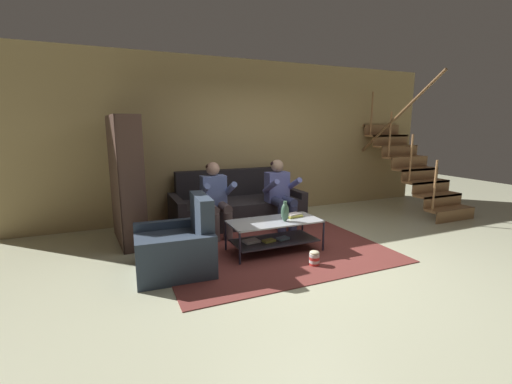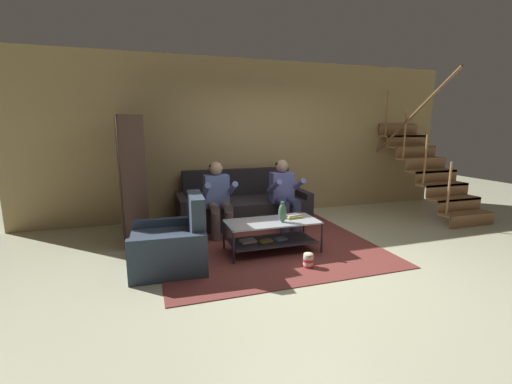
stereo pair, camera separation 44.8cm
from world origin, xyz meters
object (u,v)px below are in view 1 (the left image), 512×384
object	(u,v)px
person_seated_left	(216,196)
book_stack	(293,215)
person_seated_right	(280,191)
armchair	(177,248)
couch	(237,207)
bookshelf	(125,193)
coffee_table	(274,231)
popcorn_tub	(314,258)
vase	(285,212)

from	to	relation	value
person_seated_left	book_stack	size ratio (longest dim) A/B	4.62
person_seated_left	person_seated_right	world-z (taller)	person_seated_left
armchair	couch	bearing A→B (deg)	50.41
person_seated_left	bookshelf	xyz separation A→B (m)	(-1.29, 0.21, 0.11)
coffee_table	popcorn_tub	world-z (taller)	coffee_table
person_seated_left	person_seated_right	distance (m)	1.11
person_seated_left	coffee_table	xyz separation A→B (m)	(0.53, -0.95, -0.35)
couch	vase	xyz separation A→B (m)	(0.10, -1.62, 0.27)
person_seated_left	book_stack	xyz separation A→B (m)	(0.87, -0.87, -0.18)
coffee_table	person_seated_left	bearing A→B (deg)	119.13
couch	person_seated_left	size ratio (longest dim) A/B	1.96
person_seated_left	popcorn_tub	distance (m)	1.85
armchair	person_seated_right	bearing A→B (deg)	28.76
couch	armchair	bearing A→B (deg)	-129.59
bookshelf	coffee_table	bearing A→B (deg)	-32.44
person_seated_left	coffee_table	bearing A→B (deg)	-60.87
coffee_table	armchair	bearing A→B (deg)	-175.62
armchair	popcorn_tub	bearing A→B (deg)	-19.36
couch	person_seated_right	world-z (taller)	person_seated_right
bookshelf	person_seated_left	bearing A→B (deg)	-9.23
person_seated_right	popcorn_tub	world-z (taller)	person_seated_right
bookshelf	popcorn_tub	distance (m)	2.82
coffee_table	couch	bearing A→B (deg)	88.96
vase	bookshelf	bearing A→B (deg)	147.42
person_seated_left	armchair	bearing A→B (deg)	-127.29
person_seated_right	couch	bearing A→B (deg)	133.34
couch	person_seated_right	size ratio (longest dim) A/B	1.97
vase	bookshelf	distance (m)	2.31
book_stack	person_seated_right	bearing A→B (deg)	74.57
person_seated_right	armchair	bearing A→B (deg)	-151.24
armchair	popcorn_tub	distance (m)	1.67
book_stack	coffee_table	bearing A→B (deg)	-167.55
coffee_table	vase	size ratio (longest dim) A/B	4.52
person_seated_right	coffee_table	distance (m)	1.16
person_seated_left	armchair	world-z (taller)	person_seated_left
coffee_table	popcorn_tub	size ratio (longest dim) A/B	6.57
book_stack	couch	bearing A→B (deg)	102.19
person_seated_right	vase	world-z (taller)	person_seated_right
couch	coffee_table	distance (m)	1.54
coffee_table	bookshelf	bearing A→B (deg)	147.56
vase	couch	bearing A→B (deg)	93.37
person_seated_left	bookshelf	world-z (taller)	bookshelf
bookshelf	armchair	world-z (taller)	bookshelf
popcorn_tub	bookshelf	bearing A→B (deg)	138.69
couch	person_seated_right	bearing A→B (deg)	-46.66
couch	book_stack	xyz separation A→B (m)	(0.32, -1.46, 0.16)
popcorn_tub	vase	bearing A→B (deg)	101.35
vase	book_stack	distance (m)	0.29
coffee_table	popcorn_tub	distance (m)	0.72
couch	coffee_table	xyz separation A→B (m)	(-0.03, -1.54, -0.01)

